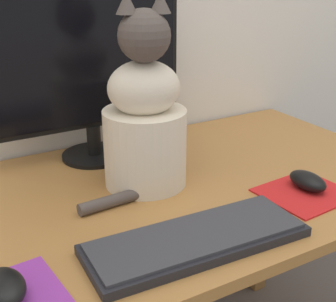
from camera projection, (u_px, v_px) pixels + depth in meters
desk at (134, 232)px, 1.06m from camera, size 1.41×0.69×0.71m
monitor at (90, 70)px, 1.14m from camera, size 0.48×0.17×0.42m
keyboard at (197, 239)px, 0.84m from camera, size 0.42×0.17×0.02m
mousepad_right at (305, 193)px, 1.03m from camera, size 0.20×0.18×0.00m
computer_mouse_left at (4, 287)px, 0.70m from camera, size 0.06×0.10×0.04m
computer_mouse_right at (308, 181)px, 1.04m from camera, size 0.06×0.10×0.04m
cat at (144, 118)px, 1.02m from camera, size 0.30×0.23×0.42m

